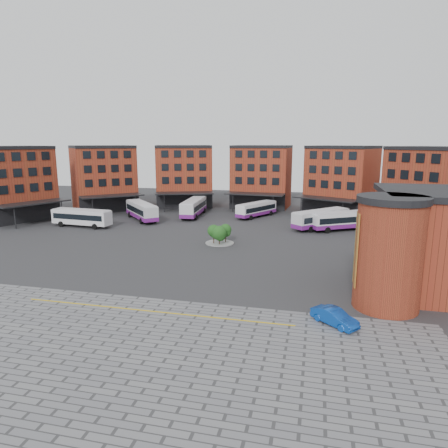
% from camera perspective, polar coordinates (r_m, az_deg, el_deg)
% --- Properties ---
extents(ground, '(160.00, 160.00, 0.00)m').
position_cam_1_polar(ground, '(51.15, -6.03, -5.89)').
color(ground, '#28282B').
rests_on(ground, ground).
extents(paving_zone, '(50.00, 22.00, 0.02)m').
position_cam_1_polar(paving_zone, '(31.85, -16.05, -17.65)').
color(paving_zone, slate).
rests_on(paving_zone, ground).
extents(yellow_line, '(26.00, 0.15, 0.02)m').
position_cam_1_polar(yellow_line, '(38.24, -10.13, -12.18)').
color(yellow_line, gold).
rests_on(yellow_line, paving_zone).
extents(main_building, '(94.14, 42.48, 14.60)m').
position_cam_1_polar(main_building, '(87.22, -0.86, 6.29)').
color(main_building, maroon).
rests_on(main_building, ground).
extents(east_building, '(17.40, 15.40, 10.60)m').
position_cam_1_polar(east_building, '(45.85, 28.58, -2.48)').
color(east_building, maroon).
rests_on(east_building, ground).
extents(tree_island, '(4.40, 4.40, 3.01)m').
position_cam_1_polar(tree_island, '(60.78, -0.63, -1.31)').
color(tree_island, gray).
rests_on(tree_island, ground).
extents(bus_a, '(11.61, 3.64, 3.23)m').
position_cam_1_polar(bus_a, '(77.86, -19.69, 1.01)').
color(bus_a, silver).
rests_on(bus_a, ground).
extents(bus_b, '(10.36, 11.08, 3.48)m').
position_cam_1_polar(bus_b, '(81.52, -11.70, 1.88)').
color(bus_b, silver).
rests_on(bus_b, ground).
extents(bus_c, '(3.83, 12.75, 3.54)m').
position_cam_1_polar(bus_c, '(84.08, -4.35, 2.41)').
color(bus_c, silver).
rests_on(bus_c, ground).
extents(bus_d, '(7.40, 10.66, 3.04)m').
position_cam_1_polar(bus_d, '(83.26, 4.66, 2.13)').
color(bus_d, white).
rests_on(bus_d, ground).
extents(bus_e, '(10.25, 10.64, 3.39)m').
position_cam_1_polar(bus_e, '(73.90, 13.67, 0.76)').
color(bus_e, silver).
rests_on(bus_e, ground).
extents(bus_f, '(11.47, 8.38, 3.31)m').
position_cam_1_polar(bus_f, '(73.44, 16.56, 0.51)').
color(bus_f, white).
rests_on(bus_f, ground).
extents(blue_car, '(4.20, 3.88, 1.40)m').
position_cam_1_polar(blue_car, '(36.21, 15.51, -12.68)').
color(blue_car, '#0B3B99').
rests_on(blue_car, ground).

